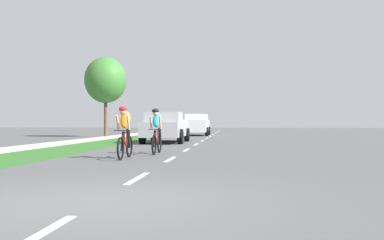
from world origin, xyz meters
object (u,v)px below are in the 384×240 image
Objects in this scene: cyclist_lead at (125,132)px; pickup_silver at (166,127)px; street_tree_near at (106,80)px; cyclist_trailing at (157,131)px; suv_white at (196,124)px.

pickup_silver is (-0.42, 10.30, 0.02)m from cyclist_lead.
cyclist_lead is at bearing -87.67° from pickup_silver.
street_tree_near is at bearing 125.50° from pickup_silver.
cyclist_trailing is 0.37× the size of suv_white.
cyclist_trailing is at bearing -67.26° from street_tree_near.
street_tree_near is (-6.47, -4.55, 3.33)m from suv_white.
suv_white is (0.13, 23.14, 0.14)m from cyclist_lead.
pickup_silver is at bearing 97.04° from cyclist_trailing.
cyclist_lead is at bearing -106.37° from cyclist_trailing.
cyclist_trailing is 8.32m from pickup_silver.
street_tree_near is (-6.94, 16.55, 3.46)m from cyclist_trailing.
cyclist_trailing is 0.29× the size of street_tree_near.
street_tree_near is at bearing -144.88° from suv_white.
suv_white is at bearing 89.68° from cyclist_lead.
suv_white reaches higher than cyclist_trailing.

